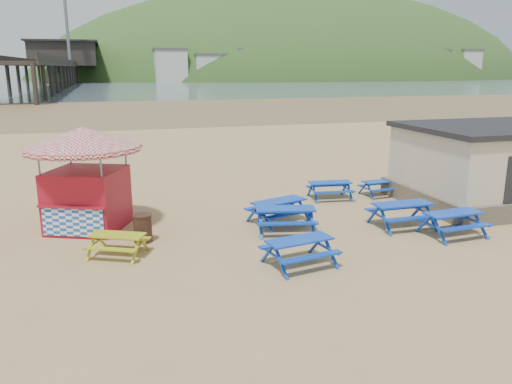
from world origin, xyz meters
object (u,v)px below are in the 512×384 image
object	(u,v)px
picnic_table_blue_a	(279,212)
picnic_table_yellow	(118,245)
picnic_table_blue_b	(330,190)
litter_bin	(143,228)
ice_cream_kiosk	(85,165)
amenity_block	(499,164)

from	to	relation	value
picnic_table_blue_a	picnic_table_yellow	xyz separation A→B (m)	(-5.54, -1.68, -0.08)
picnic_table_blue_b	litter_bin	distance (m)	8.51
picnic_table_blue_b	litter_bin	world-z (taller)	litter_bin
picnic_table_blue_b	picnic_table_blue_a	bearing A→B (deg)	-134.27
picnic_table_blue_b	litter_bin	size ratio (longest dim) A/B	2.11
picnic_table_blue_a	ice_cream_kiosk	world-z (taller)	ice_cream_kiosk
picnic_table_blue_a	picnic_table_blue_b	distance (m)	4.03
picnic_table_yellow	picnic_table_blue_a	bearing A→B (deg)	43.16
ice_cream_kiosk	litter_bin	distance (m)	3.07
picnic_table_blue_b	amenity_block	size ratio (longest dim) A/B	0.26
picnic_table_yellow	ice_cream_kiosk	distance (m)	3.58
amenity_block	picnic_table_blue_a	bearing A→B (deg)	-178.79
picnic_table_yellow	litter_bin	bearing A→B (deg)	78.16
picnic_table_yellow	amenity_block	bearing A→B (deg)	33.45
picnic_table_blue_a	picnic_table_yellow	size ratio (longest dim) A/B	1.19
ice_cream_kiosk	picnic_table_blue_a	bearing A→B (deg)	12.37
picnic_table_yellow	amenity_block	size ratio (longest dim) A/B	0.27
picnic_table_blue_b	picnic_table_yellow	size ratio (longest dim) A/B	0.96
picnic_table_blue_a	picnic_table_yellow	distance (m)	5.79
picnic_table_blue_b	picnic_table_yellow	bearing A→B (deg)	-147.28
picnic_table_blue_a	litter_bin	size ratio (longest dim) A/B	2.62
picnic_table_yellow	amenity_block	distance (m)	15.14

